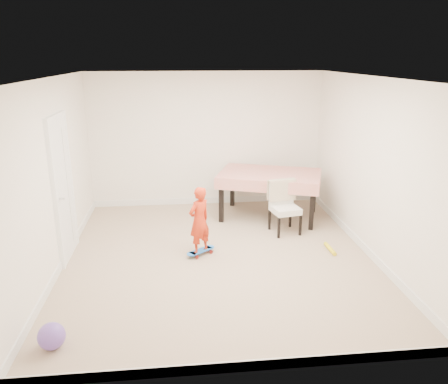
{
  "coord_description": "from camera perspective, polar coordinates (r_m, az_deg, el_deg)",
  "views": [
    {
      "loc": [
        -0.55,
        -5.91,
        2.88
      ],
      "look_at": [
        0.1,
        0.2,
        0.95
      ],
      "focal_mm": 35.0,
      "sensor_mm": 36.0,
      "label": 1
    }
  ],
  "objects": [
    {
      "name": "baseboard_left",
      "position": [
        6.76,
        -20.16,
        -8.36
      ],
      "size": [
        0.02,
        5.0,
        0.12
      ],
      "primitive_type": "cube",
      "color": "white",
      "rests_on": "ground"
    },
    {
      "name": "baseboard_right",
      "position": [
        7.12,
        17.71,
        -6.79
      ],
      "size": [
        0.02,
        5.0,
        0.12
      ],
      "primitive_type": "cube",
      "color": "white",
      "rests_on": "ground"
    },
    {
      "name": "dining_table",
      "position": [
        8.07,
        5.93,
        -0.38
      ],
      "size": [
        2.06,
        1.66,
        0.85
      ],
      "primitive_type": null,
      "rotation": [
        0.0,
        0.0,
        -0.34
      ],
      "color": "red",
      "rests_on": "ground"
    },
    {
      "name": "skateboard",
      "position": [
        6.65,
        -3.04,
        -7.87
      ],
      "size": [
        0.51,
        0.44,
        0.07
      ],
      "primitive_type": null,
      "rotation": [
        0.0,
        0.0,
        0.64
      ],
      "color": "blue",
      "rests_on": "ground"
    },
    {
      "name": "ceiling",
      "position": [
        5.94,
        -0.78,
        14.55
      ],
      "size": [
        4.5,
        5.0,
        0.04
      ],
      "primitive_type": "cube",
      "color": "silver",
      "rests_on": "wall_back"
    },
    {
      "name": "balloon",
      "position": [
        5.01,
        -21.6,
        -17.1
      ],
      "size": [
        0.28,
        0.28,
        0.28
      ],
      "primitive_type": "sphere",
      "color": "#6F4DB9",
      "rests_on": "ground"
    },
    {
      "name": "child",
      "position": [
        6.46,
        -3.24,
        -4.05
      ],
      "size": [
        0.45,
        0.43,
        1.04
      ],
      "primitive_type": "imported",
      "rotation": [
        0.0,
        0.0,
        3.82
      ],
      "color": "red",
      "rests_on": "ground"
    },
    {
      "name": "baseboard_back",
      "position": [
        8.88,
        -2.2,
        -1.09
      ],
      "size": [
        4.5,
        0.02,
        0.12
      ],
      "primitive_type": "cube",
      "color": "white",
      "rests_on": "ground"
    },
    {
      "name": "baseboard_front",
      "position": [
        4.47,
        2.55,
        -21.75
      ],
      "size": [
        4.5,
        0.02,
        0.12
      ],
      "primitive_type": "cube",
      "color": "white",
      "rests_on": "ground"
    },
    {
      "name": "wall_right",
      "position": [
        6.72,
        18.6,
        2.92
      ],
      "size": [
        0.04,
        5.0,
        2.6
      ],
      "primitive_type": "cube",
      "color": "white",
      "rests_on": "ground"
    },
    {
      "name": "ground",
      "position": [
        6.6,
        -0.69,
        -8.45
      ],
      "size": [
        5.0,
        5.0,
        0.0
      ],
      "primitive_type": "plane",
      "color": "tan",
      "rests_on": "ground"
    },
    {
      "name": "wall_front",
      "position": [
        3.81,
        2.77,
        -7.06
      ],
      "size": [
        4.5,
        0.04,
        2.6
      ],
      "primitive_type": "cube",
      "color": "white",
      "rests_on": "ground"
    },
    {
      "name": "wall_left",
      "position": [
        6.34,
        -21.23,
        1.81
      ],
      "size": [
        0.04,
        5.0,
        2.6
      ],
      "primitive_type": "cube",
      "color": "white",
      "rests_on": "ground"
    },
    {
      "name": "dining_chair",
      "position": [
        7.37,
        8.02,
        -2.04
      ],
      "size": [
        0.59,
        0.65,
        0.89
      ],
      "primitive_type": null,
      "rotation": [
        0.0,
        0.0,
        0.19
      ],
      "color": "white",
      "rests_on": "ground"
    },
    {
      "name": "wall_back",
      "position": [
        8.55,
        -2.29,
        6.79
      ],
      "size": [
        4.5,
        0.04,
        2.6
      ],
      "primitive_type": "cube",
      "color": "white",
      "rests_on": "ground"
    },
    {
      "name": "foam_toy",
      "position": [
        6.97,
        13.68,
        -7.21
      ],
      "size": [
        0.07,
        0.4,
        0.06
      ],
      "primitive_type": "cylinder",
      "rotation": [
        1.57,
        0.0,
        0.03
      ],
      "color": "yellow",
      "rests_on": "ground"
    },
    {
      "name": "door",
      "position": [
        6.69,
        -20.29,
        0.24
      ],
      "size": [
        0.11,
        0.94,
        2.11
      ],
      "primitive_type": "cube",
      "color": "white",
      "rests_on": "ground"
    }
  ]
}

